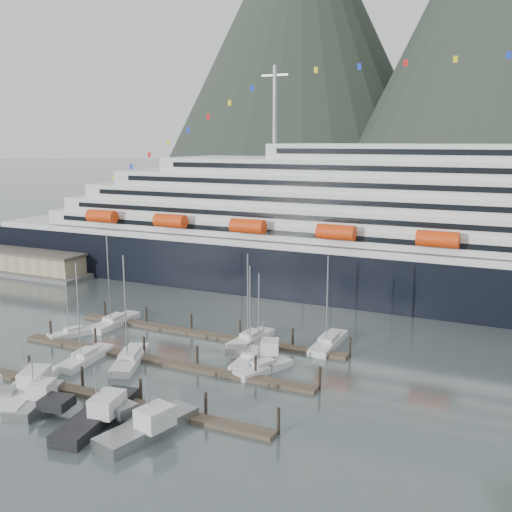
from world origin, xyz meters
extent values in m
plane|color=#4A5757|center=(0.00, 0.00, 0.00)|extent=(1600.00, 1600.00, 0.00)
cone|color=#202A21|center=(-220.00, 600.00, 145.00)|extent=(340.00, 340.00, 340.00)
cube|color=black|center=(25.00, 55.00, 4.00)|extent=(210.00, 28.00, 12.00)
cube|color=silver|center=(25.00, 55.00, 10.50)|extent=(205.80, 27.44, 1.50)
cube|color=silver|center=(30.00, 55.00, 13.10)|extent=(185.00, 26.00, 3.20)
cube|color=black|center=(30.00, 41.95, 13.26)|extent=(175.75, 0.20, 1.00)
cube|color=silver|center=(32.00, 55.00, 16.30)|extent=(180.00, 25.00, 3.20)
cube|color=black|center=(32.00, 42.45, 16.46)|extent=(171.00, 0.20, 1.00)
cube|color=silver|center=(34.00, 55.00, 19.50)|extent=(172.00, 24.00, 3.20)
cube|color=black|center=(34.00, 42.95, 19.66)|extent=(163.40, 0.20, 1.00)
cube|color=silver|center=(36.00, 55.00, 22.70)|extent=(160.00, 23.00, 3.20)
cube|color=black|center=(36.00, 43.45, 22.86)|extent=(152.00, 0.20, 1.00)
cylinder|color=gray|center=(-10.00, 55.00, 38.30)|extent=(1.00, 1.00, 16.00)
cylinder|color=red|center=(-45.00, 40.00, 14.50)|extent=(7.00, 2.80, 2.80)
cylinder|color=red|center=(-27.00, 40.00, 14.50)|extent=(7.00, 2.80, 2.80)
cylinder|color=red|center=(-9.00, 40.00, 14.50)|extent=(7.00, 2.80, 2.80)
cylinder|color=red|center=(9.00, 40.00, 14.50)|extent=(7.00, 2.80, 2.80)
cylinder|color=red|center=(27.00, 40.00, 14.50)|extent=(7.00, 2.80, 2.80)
cube|color=#595956|center=(-72.00, 42.00, 0.30)|extent=(46.00, 20.00, 1.20)
cube|color=tan|center=(-72.00, 42.00, 2.50)|extent=(42.00, 16.00, 5.00)
cube|color=#595147|center=(-72.00, 42.00, 5.20)|extent=(43.00, 17.00, 0.60)
cube|color=#42382A|center=(-5.00, -10.00, 0.25)|extent=(48.00, 2.00, 0.50)
cylinder|color=black|center=(-17.00, -8.90, 1.40)|extent=(0.36, 0.36, 3.20)
cylinder|color=black|center=(-8.00, -8.90, 1.40)|extent=(0.36, 0.36, 3.20)
cylinder|color=black|center=(1.00, -8.90, 1.40)|extent=(0.36, 0.36, 3.20)
cylinder|color=black|center=(10.00, -8.90, 1.40)|extent=(0.36, 0.36, 3.20)
cylinder|color=black|center=(19.00, -8.90, 1.40)|extent=(0.36, 0.36, 3.20)
cube|color=#42382A|center=(-5.00, 3.00, 0.25)|extent=(48.00, 2.00, 0.50)
cylinder|color=black|center=(-26.00, 4.10, 1.40)|extent=(0.36, 0.36, 3.20)
cylinder|color=black|center=(-17.00, 4.10, 1.40)|extent=(0.36, 0.36, 3.20)
cylinder|color=black|center=(-8.00, 4.10, 1.40)|extent=(0.36, 0.36, 3.20)
cylinder|color=black|center=(1.00, 4.10, 1.40)|extent=(0.36, 0.36, 3.20)
cylinder|color=black|center=(10.00, 4.10, 1.40)|extent=(0.36, 0.36, 3.20)
cylinder|color=black|center=(19.00, 4.10, 1.40)|extent=(0.36, 0.36, 3.20)
cube|color=#42382A|center=(-5.00, 16.00, 0.25)|extent=(48.00, 2.00, 0.50)
cylinder|color=black|center=(-26.00, 17.10, 1.40)|extent=(0.36, 0.36, 3.20)
cylinder|color=black|center=(-17.00, 17.10, 1.40)|extent=(0.36, 0.36, 3.20)
cylinder|color=black|center=(-8.00, 17.10, 1.40)|extent=(0.36, 0.36, 3.20)
cylinder|color=black|center=(1.00, 17.10, 1.40)|extent=(0.36, 0.36, 3.20)
cylinder|color=black|center=(10.00, 17.10, 1.40)|extent=(0.36, 0.36, 3.20)
cylinder|color=black|center=(19.00, 17.10, 1.40)|extent=(0.36, 0.36, 3.20)
cube|color=#BDBDBD|center=(-23.84, 6.92, 0.25)|extent=(5.66, 8.32, 1.26)
cube|color=#BDBDBD|center=(-23.84, 6.92, 1.04)|extent=(2.87, 3.34, 0.72)
cylinder|color=gray|center=(-24.20, 6.19, 5.76)|extent=(0.14, 0.14, 9.89)
cube|color=#BDBDBD|center=(-8.25, 1.00, 0.25)|extent=(7.19, 11.73, 1.61)
cube|color=#BDBDBD|center=(-8.25, 1.00, 1.32)|extent=(3.67, 4.59, 0.92)
cylinder|color=gray|center=(-7.81, -0.06, 8.39)|extent=(0.18, 0.18, 14.72)
cube|color=#BDBDBD|center=(-14.37, -1.14, 0.25)|extent=(3.88, 10.53, 1.52)
cube|color=#BDBDBD|center=(-14.37, -1.14, 1.25)|extent=(2.53, 3.81, 0.87)
cylinder|color=gray|center=(-14.26, -2.16, 7.76)|extent=(0.17, 0.17, 13.56)
cube|color=#BDBDBD|center=(7.03, 9.49, 0.25)|extent=(3.31, 11.56, 1.46)
cube|color=#BDBDBD|center=(7.03, 9.49, 1.20)|extent=(2.29, 4.11, 0.83)
cylinder|color=gray|center=(7.09, 8.35, 7.52)|extent=(0.17, 0.17, 13.16)
cube|color=#BDBDBD|center=(-21.59, 14.31, 0.25)|extent=(3.25, 11.12, 1.54)
cube|color=#BDBDBD|center=(-21.59, 14.31, 1.27)|extent=(2.34, 3.94, 0.88)
cylinder|color=gray|center=(-21.55, 13.21, 8.40)|extent=(0.18, 0.18, 14.82)
cube|color=#BDBDBD|center=(3.27, 16.49, 0.25)|extent=(3.83, 10.21, 1.55)
cube|color=#BDBDBD|center=(3.27, 16.49, 1.28)|extent=(2.54, 3.69, 0.89)
cylinder|color=gray|center=(3.18, 15.50, 7.61)|extent=(0.18, 0.18, 13.22)
cube|color=#BDBDBD|center=(14.73, 20.00, 0.25)|extent=(3.06, 11.55, 1.53)
cube|color=#BDBDBD|center=(14.73, 20.00, 1.26)|extent=(2.27, 4.06, 0.88)
cylinder|color=gray|center=(14.75, 18.85, 7.64)|extent=(0.18, 0.18, 13.30)
cube|color=#BDBDBD|center=(10.14, 6.35, 0.25)|extent=(5.84, 9.27, 1.39)
cube|color=#BDBDBD|center=(10.14, 6.35, 1.15)|extent=(3.05, 3.66, 0.80)
cylinder|color=gray|center=(9.79, 5.52, 7.40)|extent=(0.16, 0.16, 13.00)
cube|color=#BDBDBD|center=(-12.89, -13.70, 0.35)|extent=(8.94, 13.83, 2.07)
cube|color=#BDBDBD|center=(-11.66, -13.14, 2.39)|extent=(4.31, 4.88, 2.28)
cube|color=black|center=(-11.66, -13.14, 3.21)|extent=(4.01, 4.55, 0.52)
cylinder|color=gray|center=(-12.89, -13.70, 4.15)|extent=(0.17, 0.17, 5.19)
cube|color=gray|center=(-9.93, -15.00, 0.35)|extent=(6.36, 10.35, 1.79)
cube|color=gray|center=(-13.45, -16.27, 1.43)|extent=(3.59, 3.07, 1.07)
cube|color=#BDBDBD|center=(-9.01, -14.67, 2.06)|extent=(3.36, 3.63, 1.97)
cube|color=black|center=(-9.01, -14.67, 2.77)|extent=(3.12, 3.38, 0.45)
cylinder|color=gray|center=(-9.93, -15.00, 3.58)|extent=(0.14, 0.14, 4.47)
cube|color=black|center=(-0.50, -15.00, 0.35)|extent=(5.76, 14.06, 1.95)
cube|color=black|center=(-5.62, -15.87, 1.56)|extent=(3.78, 3.52, 1.17)
cube|color=#BDBDBD|center=(0.84, -14.77, 2.25)|extent=(3.38, 4.50, 2.15)
cube|color=black|center=(0.84, -14.77, 3.03)|extent=(3.14, 4.20, 0.49)
cylinder|color=gray|center=(-0.50, -15.00, 3.91)|extent=(0.16, 0.16, 4.88)
cube|color=gray|center=(6.39, -15.00, 0.35)|extent=(6.15, 12.56, 2.01)
cube|color=gray|center=(1.91, -14.01, 1.61)|extent=(3.91, 3.33, 1.21)
cube|color=#BDBDBD|center=(7.56, -15.26, 2.31)|extent=(3.53, 4.14, 2.21)
cube|color=black|center=(7.56, -15.26, 3.12)|extent=(3.28, 3.86, 0.50)
cylinder|color=gray|center=(6.39, -15.00, 4.02)|extent=(0.16, 0.16, 5.03)
cube|color=gray|center=(8.27, 10.08, 0.35)|extent=(6.60, 10.36, 1.79)
cube|color=gray|center=(4.78, 8.72, 1.43)|extent=(3.63, 3.13, 1.08)
cube|color=#BDBDBD|center=(9.19, 10.44, 2.06)|extent=(3.42, 3.67, 1.97)
cube|color=black|center=(9.19, 10.44, 2.78)|extent=(3.18, 3.42, 0.45)
cylinder|color=gray|center=(8.27, 10.08, 3.59)|extent=(0.14, 0.14, 4.48)
camera|label=1|loc=(42.59, -63.47, 31.01)|focal=42.00mm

